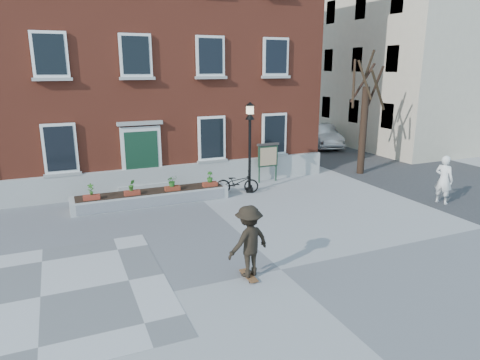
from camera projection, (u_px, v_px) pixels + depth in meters
name	position (u px, v px, depth m)	size (l,w,h in m)	color
ground	(281.00, 270.00, 11.64)	(100.00, 100.00, 0.00)	gray
checker_patch	(40.00, 297.00, 10.24)	(6.00, 6.00, 0.01)	#5E5E61
bicycle	(237.00, 182.00, 18.56)	(0.65, 1.85, 0.97)	black
parked_car	(321.00, 136.00, 29.36)	(1.65, 4.72, 1.55)	#BABDC0
bystander	(444.00, 180.00, 17.08)	(0.72, 0.47, 1.97)	white
brick_building	(117.00, 47.00, 21.68)	(18.40, 10.85, 12.60)	brown
planter_assembly	(152.00, 196.00, 17.18)	(6.20, 1.12, 1.15)	#BBBBB6
bare_tree	(364.00, 119.00, 21.47)	(1.83, 1.83, 6.16)	#301F15
side_street	(363.00, 45.00, 34.27)	(15.20, 36.00, 14.50)	#3A3A3C
lamp_post	(250.00, 135.00, 18.18)	(0.40, 0.40, 3.93)	black
notice_board	(268.00, 156.00, 20.22)	(1.10, 0.16, 1.87)	#1B3725
skateboarder	(249.00, 241.00, 10.93)	(1.38, 1.02, 1.98)	brown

